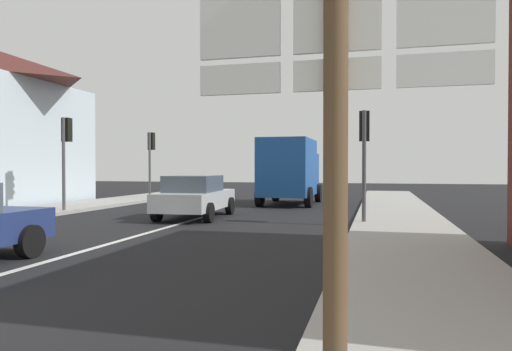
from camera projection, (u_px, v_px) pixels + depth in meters
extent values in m
plane|color=black|center=(181.00, 224.00, 14.63)|extent=(80.00, 80.00, 0.00)
cube|color=#9E9B96|center=(408.00, 239.00, 11.03)|extent=(2.78, 44.00, 0.14)
cube|color=silver|center=(110.00, 244.00, 10.75)|extent=(0.16, 12.00, 0.01)
cube|color=silver|center=(37.00, 193.00, 26.00)|extent=(4.87, 1.20, 0.70)
cylinder|color=black|center=(30.00, 241.00, 9.09)|extent=(0.22, 0.64, 0.64)
cube|color=#B7BABF|center=(196.00, 200.00, 16.37)|extent=(1.99, 4.30, 0.60)
cube|color=#47515B|center=(194.00, 184.00, 16.11)|extent=(1.67, 2.19, 0.55)
cylinder|color=black|center=(185.00, 205.00, 17.86)|extent=(0.26, 0.65, 0.64)
cylinder|color=black|center=(230.00, 206.00, 17.53)|extent=(0.26, 0.65, 0.64)
cylinder|color=black|center=(157.00, 212.00, 15.21)|extent=(0.26, 0.65, 0.64)
cylinder|color=black|center=(209.00, 213.00, 14.88)|extent=(0.26, 0.65, 0.64)
cube|color=#19478C|center=(288.00, 167.00, 21.70)|extent=(2.21, 3.71, 2.60)
cube|color=#19478C|center=(297.00, 173.00, 24.12)|extent=(2.09, 1.31, 2.00)
cube|color=#47515B|center=(297.00, 158.00, 24.16)|extent=(1.76, 0.11, 0.70)
cylinder|color=black|center=(276.00, 193.00, 24.37)|extent=(0.28, 0.90, 0.90)
cylinder|color=black|center=(318.00, 193.00, 23.81)|extent=(0.28, 0.90, 0.90)
cylinder|color=black|center=(260.00, 196.00, 21.08)|extent=(0.28, 0.90, 0.90)
cylinder|color=black|center=(309.00, 197.00, 20.53)|extent=(0.28, 0.90, 0.90)
cylinder|color=brown|center=(335.00, 193.00, 2.67)|extent=(0.14, 0.14, 3.20)
cube|color=white|center=(240.00, 23.00, 2.84)|extent=(0.50, 0.03, 0.42)
cube|color=black|center=(241.00, 24.00, 2.86)|extent=(0.43, 0.01, 0.32)
cube|color=white|center=(240.00, 79.00, 2.85)|extent=(0.50, 0.03, 0.18)
cube|color=black|center=(241.00, 80.00, 2.87)|extent=(0.43, 0.01, 0.13)
cube|color=white|center=(337.00, 15.00, 2.70)|extent=(0.50, 0.03, 0.42)
cube|color=black|center=(337.00, 16.00, 2.72)|extent=(0.43, 0.01, 0.32)
cube|color=white|center=(336.00, 75.00, 2.70)|extent=(0.50, 0.03, 0.18)
cube|color=black|center=(337.00, 75.00, 2.72)|extent=(0.43, 0.01, 0.13)
cube|color=white|center=(445.00, 7.00, 2.55)|extent=(0.50, 0.03, 0.42)
cube|color=black|center=(444.00, 8.00, 2.57)|extent=(0.43, 0.01, 0.32)
cube|color=white|center=(444.00, 69.00, 2.56)|extent=(0.50, 0.03, 0.18)
cube|color=black|center=(444.00, 70.00, 2.58)|extent=(0.43, 0.01, 0.13)
cylinder|color=#47474C|center=(64.00, 166.00, 17.72)|extent=(0.12, 0.12, 3.63)
cube|color=black|center=(67.00, 130.00, 17.89)|extent=(0.30, 0.28, 0.90)
sphere|color=red|center=(69.00, 123.00, 18.03)|extent=(0.18, 0.18, 0.18)
sphere|color=#3C2303|center=(69.00, 130.00, 18.03)|extent=(0.18, 0.18, 0.18)
sphere|color=black|center=(69.00, 138.00, 18.04)|extent=(0.18, 0.18, 0.18)
cylinder|color=#47474C|center=(150.00, 167.00, 24.42)|extent=(0.12, 0.12, 3.57)
cube|color=black|center=(151.00, 141.00, 24.59)|extent=(0.30, 0.28, 0.90)
sphere|color=red|center=(153.00, 136.00, 24.73)|extent=(0.18, 0.18, 0.18)
sphere|color=#3C2303|center=(153.00, 142.00, 24.73)|extent=(0.18, 0.18, 0.18)
sphere|color=black|center=(153.00, 147.00, 24.73)|extent=(0.18, 0.18, 0.18)
cylinder|color=#47474C|center=(364.00, 168.00, 14.00)|extent=(0.12, 0.12, 3.44)
cube|color=black|center=(364.00, 126.00, 14.17)|extent=(0.30, 0.28, 0.90)
sphere|color=red|center=(365.00, 118.00, 14.30)|extent=(0.18, 0.18, 0.18)
sphere|color=#3C2303|center=(365.00, 127.00, 14.31)|extent=(0.18, 0.18, 0.18)
sphere|color=black|center=(364.00, 136.00, 14.31)|extent=(0.18, 0.18, 0.18)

